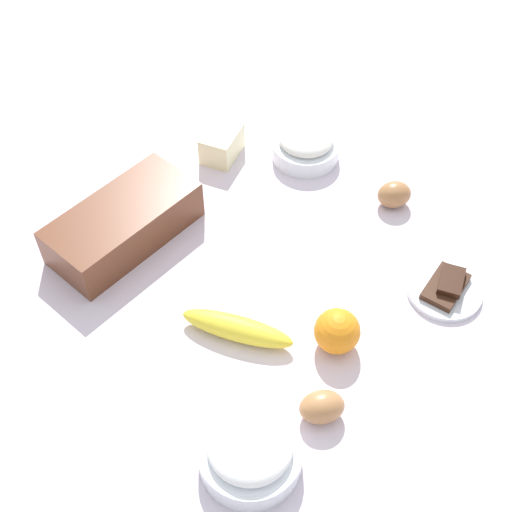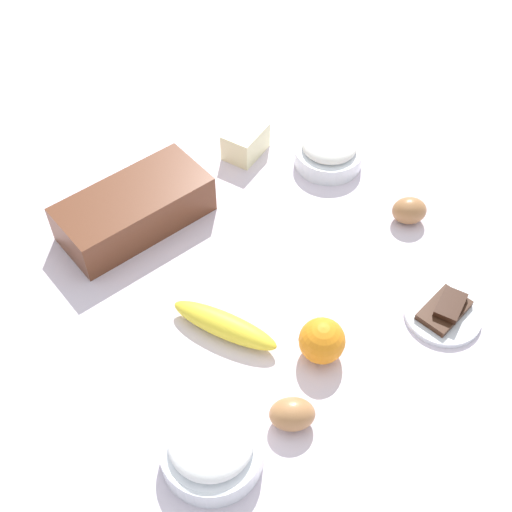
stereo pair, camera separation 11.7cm
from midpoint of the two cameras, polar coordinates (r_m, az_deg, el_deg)
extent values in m
cube|color=silver|center=(1.21, 2.77, -1.69)|extent=(2.40, 2.40, 0.02)
cube|color=brown|center=(1.26, -7.64, 3.82)|extent=(0.28, 0.14, 0.08)
cube|color=black|center=(1.25, -7.66, 3.94)|extent=(0.27, 0.12, 0.07)
cylinder|color=white|center=(1.40, 8.55, 8.23)|extent=(0.14, 0.14, 0.04)
torus|color=white|center=(1.39, 8.63, 8.73)|extent=(0.14, 0.14, 0.01)
ellipsoid|color=white|center=(1.38, 8.69, 9.14)|extent=(0.11, 0.11, 0.04)
cylinder|color=white|center=(1.00, -0.26, -16.42)|extent=(0.15, 0.15, 0.04)
torus|color=white|center=(0.98, -0.27, -16.00)|extent=(0.15, 0.15, 0.01)
ellipsoid|color=white|center=(0.97, -0.27, -15.66)|extent=(0.12, 0.12, 0.04)
ellipsoid|color=yellow|center=(1.10, 0.34, -6.06)|extent=(0.11, 0.19, 0.04)
sphere|color=orange|center=(1.08, 8.72, -7.29)|extent=(0.07, 0.07, 0.07)
cube|color=#F4EDB2|center=(1.40, 1.52, 9.53)|extent=(0.11, 0.09, 0.06)
ellipsoid|color=#A36E42|center=(1.31, 15.36, 3.59)|extent=(0.08, 0.08, 0.05)
ellipsoid|color=#B07748|center=(1.02, 6.44, -13.37)|extent=(0.09, 0.08, 0.05)
cylinder|color=white|center=(1.20, 18.25, -4.86)|extent=(0.13, 0.13, 0.01)
cube|color=#381E11|center=(1.19, 18.38, -4.55)|extent=(0.09, 0.06, 0.01)
cube|color=black|center=(1.18, 18.90, -4.11)|extent=(0.07, 0.06, 0.01)
camera|label=1|loc=(0.06, -87.13, 3.39)|focal=47.30mm
camera|label=2|loc=(0.06, 92.87, -3.39)|focal=47.30mm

